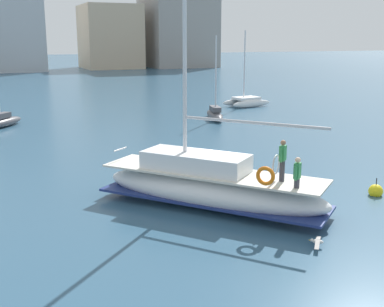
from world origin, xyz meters
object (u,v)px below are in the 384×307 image
moored_sloop_near (3,120)px  mooring_buoy (376,191)px  main_sailboat (210,185)px  moored_catamaran (246,101)px  moored_sloop_far (215,113)px  seagull (317,241)px

moored_sloop_near → mooring_buoy: bearing=-59.9°
main_sailboat → moored_catamaran: bearing=58.1°
moored_sloop_far → mooring_buoy: moored_sloop_far is taller
mooring_buoy → moored_sloop_far: bearing=83.5°
moored_sloop_far → mooring_buoy: 21.48m
main_sailboat → moored_catamaran: main_sailboat is taller
main_sailboat → seagull: size_ratio=14.19×
seagull → main_sailboat: bearing=107.6°
main_sailboat → moored_catamaran: (16.18, 25.99, -0.35)m
moored_sloop_near → main_sailboat: bearing=-73.3°
main_sailboat → seagull: (1.57, -4.97, -0.71)m
mooring_buoy → seagull: bearing=-148.6°
moored_sloop_far → seagull: (-8.17, -24.84, -0.31)m
main_sailboat → mooring_buoy: main_sailboat is taller
moored_sloop_near → mooring_buoy: moored_sloop_near is taller
seagull → mooring_buoy: mooring_buoy is taller
moored_catamaran → seagull: bearing=-115.3°
main_sailboat → moored_sloop_near: main_sailboat is taller
seagull → moored_sloop_near: bearing=106.8°
moored_sloop_far → moored_catamaran: moored_catamaran is taller
moored_sloop_far → seagull: moored_sloop_far is taller
moored_sloop_near → moored_sloop_far: 16.89m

